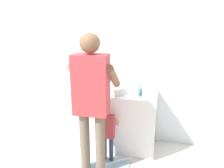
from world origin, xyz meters
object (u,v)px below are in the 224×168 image
object	(u,v)px
child_toddler	(108,129)
toothbrush_cup	(140,91)
soap_bottle	(90,86)
adult_parent	(92,93)

from	to	relation	value
child_toddler	toothbrush_cup	bearing A→B (deg)	43.53
toothbrush_cup	child_toddler	world-z (taller)	toothbrush_cup
toothbrush_cup	soap_bottle	size ratio (longest dim) A/B	1.25
child_toddler	adult_parent	distance (m)	0.66
child_toddler	soap_bottle	bearing A→B (deg)	132.75
soap_bottle	adult_parent	bearing A→B (deg)	-70.15
adult_parent	child_toddler	bearing A→B (deg)	60.69
toothbrush_cup	child_toddler	size ratio (longest dim) A/B	0.25
toothbrush_cup	soap_bottle	distance (m)	0.76
toothbrush_cup	soap_bottle	world-z (taller)	toothbrush_cup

